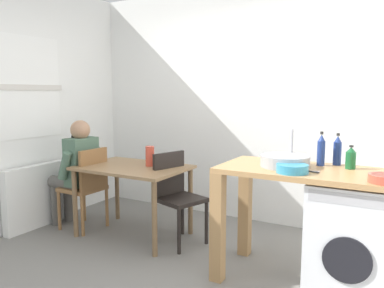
% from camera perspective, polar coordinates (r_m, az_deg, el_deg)
% --- Properties ---
extents(ground_plane, '(5.46, 5.46, 0.00)m').
position_cam_1_polar(ground_plane, '(3.29, -2.20, -19.44)').
color(ground_plane, slate).
extents(wall_back, '(4.60, 0.10, 2.70)m').
position_cam_1_polar(wall_back, '(4.52, 9.49, 5.66)').
color(wall_back, white).
rests_on(wall_back, ground_plane).
extents(radiator, '(0.10, 0.80, 0.70)m').
position_cam_1_polar(radiator, '(4.67, -21.93, -7.15)').
color(radiator, white).
rests_on(radiator, ground_plane).
extents(dining_table, '(1.10, 0.76, 0.74)m').
position_cam_1_polar(dining_table, '(4.06, -8.72, -4.59)').
color(dining_table, olive).
rests_on(dining_table, ground_plane).
extents(chair_person_seat, '(0.41, 0.41, 0.90)m').
position_cam_1_polar(chair_person_seat, '(4.37, -15.19, -5.72)').
color(chair_person_seat, olive).
rests_on(chair_person_seat, ground_plane).
extents(chair_opposite, '(0.50, 0.50, 0.90)m').
position_cam_1_polar(chair_opposite, '(3.89, -2.40, -7.14)').
color(chair_opposite, black).
rests_on(chair_opposite, ground_plane).
extents(seated_person, '(0.50, 0.52, 1.20)m').
position_cam_1_polar(seated_person, '(4.46, -16.69, -3.38)').
color(seated_person, '#595651').
rests_on(seated_person, ground_plane).
extents(kitchen_counter, '(1.50, 0.68, 0.92)m').
position_cam_1_polar(kitchen_counter, '(3.14, 14.32, -6.20)').
color(kitchen_counter, tan).
rests_on(kitchen_counter, ground_plane).
extents(washing_machine, '(0.60, 0.61, 0.86)m').
position_cam_1_polar(washing_machine, '(3.15, 22.65, -12.81)').
color(washing_machine, silver).
rests_on(washing_machine, ground_plane).
extents(sink_basin, '(0.38, 0.38, 0.09)m').
position_cam_1_polar(sink_basin, '(3.11, 13.52, -2.46)').
color(sink_basin, '#9EA0A5').
rests_on(sink_basin, kitchen_counter).
extents(tap, '(0.02, 0.02, 0.28)m').
position_cam_1_polar(tap, '(3.27, 14.45, -0.32)').
color(tap, '#B2B2B7').
rests_on(tap, kitchen_counter).
extents(bottle_tall_green, '(0.06, 0.06, 0.27)m').
position_cam_1_polar(bottle_tall_green, '(3.23, 18.48, -0.89)').
color(bottle_tall_green, navy).
rests_on(bottle_tall_green, kitchen_counter).
extents(bottle_squat_brown, '(0.06, 0.06, 0.26)m').
position_cam_1_polar(bottle_squat_brown, '(3.30, 20.63, -0.93)').
color(bottle_squat_brown, navy).
rests_on(bottle_squat_brown, kitchen_counter).
extents(bottle_clear_small, '(0.08, 0.08, 0.18)m').
position_cam_1_polar(bottle_clear_small, '(3.17, 22.35, -1.95)').
color(bottle_clear_small, '#19592D').
rests_on(bottle_clear_small, kitchen_counter).
extents(mixing_bowl, '(0.23, 0.23, 0.06)m').
position_cam_1_polar(mixing_bowl, '(2.89, 14.55, -3.45)').
color(mixing_bowl, teal).
rests_on(mixing_bowl, kitchen_counter).
extents(colander, '(0.20, 0.20, 0.06)m').
position_cam_1_polar(colander, '(2.79, 26.49, -4.53)').
color(colander, '#D84C38').
rests_on(colander, kitchen_counter).
extents(vase, '(0.09, 0.09, 0.21)m').
position_cam_1_polar(vase, '(4.02, -6.22, -1.78)').
color(vase, '#D84C38').
rests_on(vase, dining_table).
extents(scissors, '(0.15, 0.06, 0.01)m').
position_cam_1_polar(scissors, '(2.97, 16.91, -3.86)').
color(scissors, '#B2B2B7').
rests_on(scissors, kitchen_counter).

